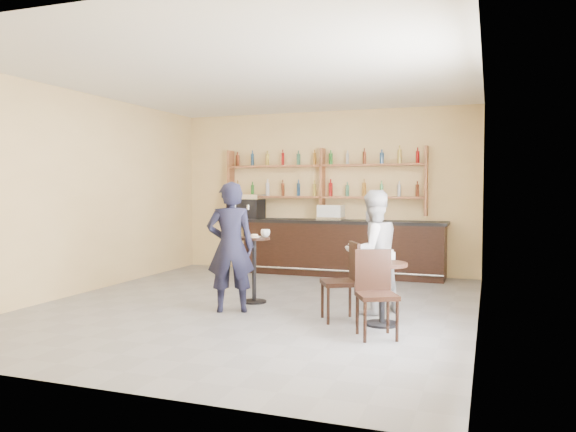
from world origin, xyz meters
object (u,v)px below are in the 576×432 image
(pedestal_table, at_px, (254,270))
(chair_west, at_px, (339,282))
(man_main, at_px, (231,247))
(bar_counter, at_px, (342,248))
(pastry_case, at_px, (331,212))
(chair_south, at_px, (377,295))
(espresso_machine, at_px, (246,206))
(cafe_table, at_px, (382,294))
(patron_second, at_px, (372,252))

(pedestal_table, relative_size, chair_west, 0.97)
(pedestal_table, bearing_deg, man_main, -95.16)
(chair_west, bearing_deg, bar_counter, 166.23)
(pastry_case, distance_m, chair_south, 4.65)
(espresso_machine, height_order, cafe_table, espresso_machine)
(man_main, relative_size, patron_second, 1.07)
(chair_west, relative_size, patron_second, 0.60)
(patron_second, bearing_deg, man_main, -28.10)
(espresso_machine, bearing_deg, chair_south, -48.19)
(chair_south, height_order, patron_second, patron_second)
(bar_counter, xyz_separation_m, patron_second, (1.19, -3.04, 0.29))
(chair_west, bearing_deg, chair_south, 15.22)
(chair_south, xyz_separation_m, patron_second, (-0.30, 1.22, 0.34))
(pastry_case, bearing_deg, pedestal_table, -101.02)
(espresso_machine, bearing_deg, bar_counter, 2.40)
(bar_counter, distance_m, chair_south, 4.51)
(pastry_case, xyz_separation_m, chair_south, (1.71, -4.26, -0.72))
(bar_counter, height_order, pedestal_table, bar_counter)
(chair_west, xyz_separation_m, patron_second, (0.30, 0.57, 0.33))
(bar_counter, bearing_deg, chair_south, -70.83)
(patron_second, bearing_deg, cafe_table, 66.25)
(bar_counter, distance_m, espresso_machine, 2.16)
(bar_counter, bearing_deg, man_main, -100.11)
(pastry_case, distance_m, chair_west, 3.84)
(pedestal_table, distance_m, chair_west, 1.61)
(bar_counter, distance_m, patron_second, 3.27)
(espresso_machine, bearing_deg, pastry_case, 2.40)
(man_main, xyz_separation_m, chair_west, (1.52, -0.01, -0.38))
(chair_south, bearing_deg, cafe_table, 68.88)
(cafe_table, height_order, patron_second, patron_second)
(man_main, xyz_separation_m, patron_second, (1.83, 0.56, -0.06))
(patron_second, bearing_deg, espresso_machine, -88.70)
(chair_west, bearing_deg, cafe_table, 57.32)
(pastry_case, height_order, chair_south, pastry_case)
(chair_west, bearing_deg, pastry_case, 169.59)
(chair_south, bearing_deg, pastry_case, 85.97)
(pastry_case, distance_m, cafe_table, 4.10)
(espresso_machine, bearing_deg, cafe_table, -44.29)
(espresso_machine, xyz_separation_m, chair_south, (3.50, -4.26, -0.82))
(pastry_case, relative_size, pedestal_table, 0.50)
(chair_west, relative_size, chair_south, 1.02)
(espresso_machine, height_order, pastry_case, espresso_machine)
(pedestal_table, bearing_deg, chair_south, -32.70)
(pastry_case, bearing_deg, bar_counter, -4.14)
(bar_counter, distance_m, pastry_case, 0.71)
(pedestal_table, bearing_deg, patron_second, -3.25)
(pedestal_table, relative_size, man_main, 0.55)
(man_main, distance_m, cafe_table, 2.13)
(bar_counter, bearing_deg, pedestal_table, -101.21)
(espresso_machine, bearing_deg, patron_second, -41.05)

